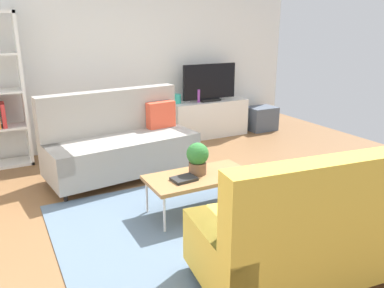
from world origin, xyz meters
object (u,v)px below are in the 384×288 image
(couch_green, at_px, (320,227))
(vase_1, at_px, (187,98))
(coffee_table, at_px, (199,178))
(tv_console, at_px, (208,119))
(tv, at_px, (209,83))
(potted_plant, at_px, (198,157))
(couch_beige, at_px, (121,143))
(vase_0, at_px, (178,99))
(bottle_0, at_px, (199,96))
(storage_trunk, at_px, (261,118))
(table_book_0, at_px, (184,179))

(couch_green, bearing_deg, vase_1, 84.15)
(coffee_table, bearing_deg, couch_green, -79.06)
(tv_console, distance_m, tv, 0.63)
(coffee_table, xyz_separation_m, potted_plant, (0.01, 0.05, 0.21))
(couch_beige, xyz_separation_m, vase_0, (1.37, 1.14, 0.28))
(bottle_0, bearing_deg, tv, 5.12)
(vase_1, bearing_deg, storage_trunk, -5.70)
(tv_console, distance_m, vase_1, 0.56)
(table_book_0, height_order, bottle_0, bottle_0)
(tv, xyz_separation_m, potted_plant, (-1.55, -2.45, -0.35))
(tv_console, distance_m, potted_plant, 2.93)
(coffee_table, relative_size, vase_1, 8.03)
(tv, relative_size, potted_plant, 2.96)
(tv, distance_m, storage_trunk, 1.32)
(potted_plant, height_order, table_book_0, potted_plant)
(storage_trunk, xyz_separation_m, potted_plant, (-2.65, -2.37, 0.38))
(table_book_0, height_order, vase_0, vase_0)
(couch_beige, bearing_deg, couch_green, 96.33)
(storage_trunk, xyz_separation_m, vase_1, (-1.50, 0.15, 0.49))
(couch_green, bearing_deg, vase_0, 86.59)
(couch_green, bearing_deg, couch_beige, 109.90)
(couch_beige, xyz_separation_m, storage_trunk, (3.05, 0.99, -0.22))
(couch_green, bearing_deg, coffee_table, 107.58)
(storage_trunk, height_order, potted_plant, potted_plant)
(couch_beige, bearing_deg, table_book_0, 90.59)
(vase_0, bearing_deg, storage_trunk, -5.10)
(potted_plant, bearing_deg, table_book_0, -155.25)
(vase_0, bearing_deg, coffee_table, -110.93)
(potted_plant, xyz_separation_m, table_book_0, (-0.21, -0.10, -0.17))
(tv, height_order, vase_1, tv)
(couch_beige, bearing_deg, tv_console, -157.78)
(coffee_table, bearing_deg, table_book_0, -166.01)
(vase_1, bearing_deg, coffee_table, -114.29)
(couch_beige, height_order, couch_green, same)
(potted_plant, xyz_separation_m, vase_1, (1.15, 2.52, 0.11))
(table_book_0, bearing_deg, vase_1, 62.55)
(tv, height_order, table_book_0, tv)
(tv_console, xyz_separation_m, bottle_0, (-0.22, -0.04, 0.43))
(table_book_0, xyz_separation_m, vase_1, (1.36, 2.61, 0.27))
(bottle_0, bearing_deg, tv_console, 10.16)
(bottle_0, bearing_deg, coffee_table, -118.40)
(tv_console, height_order, vase_1, vase_1)
(couch_green, height_order, vase_0, couch_green)
(storage_trunk, bearing_deg, coffee_table, -137.80)
(coffee_table, distance_m, table_book_0, 0.21)
(tv, height_order, potted_plant, tv)
(vase_0, bearing_deg, bottle_0, -14.16)
(tv, distance_m, bottle_0, 0.30)
(couch_green, xyz_separation_m, table_book_0, (-0.48, 1.37, -0.01))
(vase_0, relative_size, bottle_0, 0.71)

